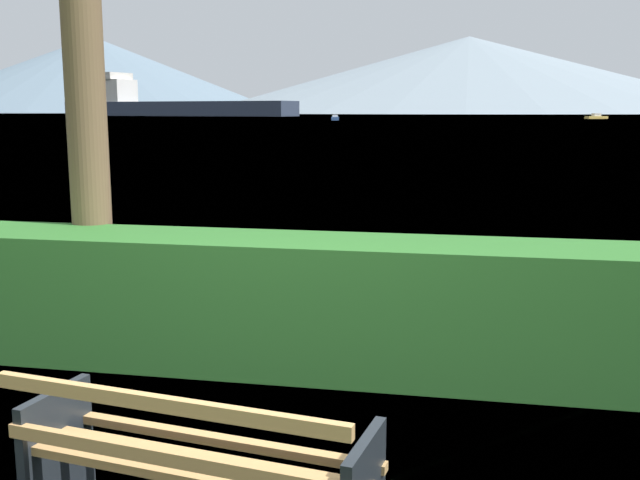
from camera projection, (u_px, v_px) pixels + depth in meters
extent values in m
plane|color=#6B8EA3|center=(465.00, 115.00, 300.96)|extent=(620.00, 620.00, 0.00)
cube|color=tan|center=(179.00, 476.00, 3.28)|extent=(1.68, 0.33, 0.04)
cube|color=tan|center=(200.00, 457.00, 3.46)|extent=(1.68, 0.33, 0.04)
cube|color=tan|center=(219.00, 440.00, 3.63)|extent=(1.68, 0.33, 0.04)
cube|color=tan|center=(169.00, 458.00, 3.19)|extent=(1.68, 0.31, 0.06)
cube|color=tan|center=(161.00, 404.00, 3.10)|extent=(1.68, 0.31, 0.06)
cube|color=#1E2328|center=(57.00, 454.00, 3.73)|extent=(0.13, 0.51, 0.68)
cube|color=#2D6B28|center=(311.00, 305.00, 5.86)|extent=(6.43, 0.84, 1.05)
cylinder|color=brown|center=(82.00, 33.00, 6.33)|extent=(0.35, 0.35, 5.40)
cube|color=#2D384C|center=(176.00, 109.00, 258.66)|extent=(91.35, 35.80, 4.95)
cube|color=silver|center=(110.00, 91.00, 270.31)|extent=(18.77, 15.01, 7.92)
cube|color=beige|center=(109.00, 76.00, 269.41)|extent=(14.33, 14.91, 2.48)
cube|color=gold|center=(596.00, 118.00, 173.41)|extent=(5.48, 4.08, 0.62)
cube|color=beige|center=(596.00, 115.00, 173.29)|extent=(2.25, 1.96, 0.66)
cube|color=#335693|center=(335.00, 119.00, 148.78)|extent=(2.29, 4.83, 0.68)
cube|color=silver|center=(335.00, 116.00, 148.69)|extent=(1.33, 1.83, 0.43)
cone|color=slate|center=(95.00, 75.00, 611.01)|extent=(312.54, 312.54, 60.99)
cone|color=gray|center=(468.00, 75.00, 530.83)|extent=(385.02, 385.02, 53.62)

